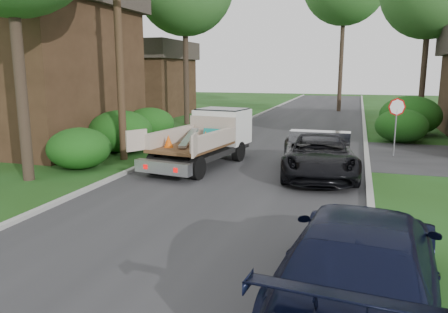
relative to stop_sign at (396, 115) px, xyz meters
name	(u,v)px	position (x,y,z in m)	size (l,w,h in m)	color
ground	(212,207)	(-5.20, -9.00, -1.78)	(120.00, 120.00, 0.00)	#1E4012
road	(277,146)	(-5.20, 1.00, -1.77)	(8.00, 90.00, 0.02)	#28282B
curb_left	(198,141)	(-9.30, 1.00, -1.72)	(0.20, 90.00, 0.12)	#9E9E99
curb_right	(366,149)	(-1.10, 1.00, -1.72)	(0.20, 90.00, 0.12)	#9E9E99
stop_sign	(396,115)	(0.00, 0.00, 0.00)	(0.71, 0.32, 2.48)	slate
utility_pole	(118,29)	(-10.68, -4.02, 3.40)	(2.42, 1.25, 10.00)	#382619
house_left_near	(21,56)	(-17.20, -2.00, 2.50)	(9.72, 8.64, 8.40)	#352316
house_left_far	(141,77)	(-18.70, 13.00, 1.27)	(7.56, 7.56, 6.00)	#352316
hedge_left_a	(79,148)	(-11.40, -6.00, -1.01)	(2.34, 2.34, 1.53)	#103E0E
hedge_left_b	(120,131)	(-11.70, -2.50, -0.84)	(2.86, 2.86, 1.87)	#103E0E
hedge_left_c	(150,124)	(-12.00, 1.00, -0.93)	(2.60, 2.60, 1.70)	#103E0E
hedge_right_a	(401,126)	(0.60, 4.00, -0.93)	(2.60, 2.60, 1.70)	#103E0E
hedge_right_b	(410,115)	(1.30, 7.00, -0.67)	(3.38, 3.38, 2.21)	#103E0E
flatbed_truck	(211,135)	(-7.03, -3.61, -0.65)	(3.09, 5.76, 2.08)	black
black_pickup	(318,154)	(-2.80, -4.50, -1.04)	(2.45, 5.30, 1.47)	black
navy_suv	(362,258)	(-1.40, -13.13, -0.98)	(2.24, 5.51, 1.60)	black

